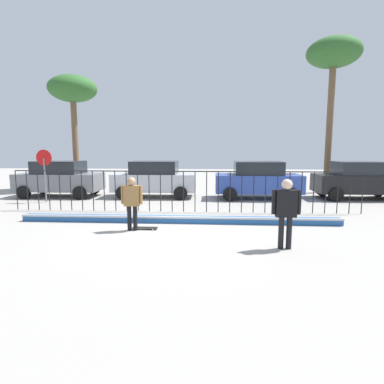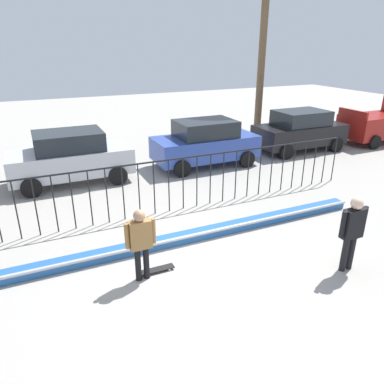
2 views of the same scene
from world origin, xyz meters
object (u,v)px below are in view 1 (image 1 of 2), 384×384
parked_car_black (359,180)px  palm_tree_short (73,91)px  stop_sign (44,168)px  camera_operator (286,207)px  skateboarder (132,199)px  parked_car_gray (60,178)px  parked_car_silver (155,179)px  parked_car_blue (258,180)px  palm_tree_tall (333,57)px  skateboard (145,228)px

parked_car_black → palm_tree_short: bearing=171.6°
stop_sign → camera_operator: bearing=-33.7°
skateboarder → parked_car_black: (9.92, 6.90, -0.03)m
skateboarder → camera_operator: 4.61m
parked_car_gray → parked_car_silver: same height
palm_tree_short → parked_car_black: bearing=-11.0°
camera_operator → stop_sign: bearing=-17.6°
parked_car_black → stop_sign: stop_sign is taller
skateboarder → parked_car_silver: parked_car_silver is taller
skateboarder → parked_car_gray: 8.74m
parked_car_blue → parked_car_black: 5.11m
palm_tree_tall → skateboarder: bearing=-134.5°
skateboard → palm_tree_short: 13.26m
palm_tree_short → skateboarder: bearing=-58.5°
parked_car_gray → parked_car_silver: size_ratio=1.00×
parked_car_gray → palm_tree_short: (-0.52, 3.32, 5.06)m
parked_car_black → camera_operator: bearing=-120.8°
parked_car_gray → stop_sign: stop_sign is taller
parked_car_gray → parked_car_blue: same height
skateboard → palm_tree_short: (-6.50, 9.90, 5.98)m
skateboarder → parked_car_blue: size_ratio=0.39×
camera_operator → palm_tree_tall: (4.83, 10.91, 6.50)m
parked_car_blue → palm_tree_tall: palm_tree_tall is taller
skateboard → parked_car_gray: bearing=138.1°
parked_car_gray → palm_tree_short: palm_tree_short is taller
skateboard → stop_sign: bearing=146.2°
parked_car_black → palm_tree_tall: 7.08m
parked_car_silver → stop_sign: stop_sign is taller
parked_car_gray → parked_car_silver: (5.06, 0.19, 0.00)m
skateboarder → skateboard: (0.37, 0.12, -0.94)m
skateboarder → parked_car_blue: 8.23m
stop_sign → palm_tree_tall: (14.64, 4.38, 5.96)m
stop_sign → parked_car_blue: bearing=9.4°
skateboard → parked_car_blue: 7.97m
skateboarder → stop_sign: stop_sign is taller
skateboarder → palm_tree_short: 12.78m
skateboard → stop_sign: stop_sign is taller
skateboarder → parked_car_black: 12.08m
skateboarder → camera_operator: camera_operator is taller
camera_operator → palm_tree_tall: palm_tree_tall is taller
skateboarder → palm_tree_tall: (9.17, 9.35, 6.57)m
stop_sign → palm_tree_short: (-0.67, 5.05, 4.42)m
stop_sign → palm_tree_short: 6.75m
palm_tree_short → skateboard: bearing=-56.7°
parked_car_gray → parked_car_black: size_ratio=1.00×
palm_tree_tall → parked_car_black: bearing=-73.0°
stop_sign → skateboarder: bearing=-42.3°
palm_tree_tall → palm_tree_short: size_ratio=1.23×
skateboard → parked_car_black: (9.55, 6.78, 0.91)m
parked_car_gray → parked_car_black: bearing=3.9°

